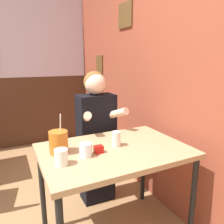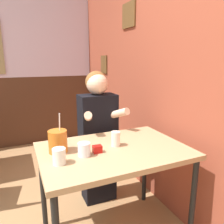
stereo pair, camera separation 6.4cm
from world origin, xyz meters
TOP-DOWN VIEW (x-y plane):
  - brick_wall_right at (1.40, 1.38)m, footprint 0.08×4.75m
  - main_table at (0.76, 0.40)m, footprint 1.03×0.71m
  - person_seated at (0.84, 0.93)m, footprint 0.42×0.40m
  - cocktail_pitcher at (0.39, 0.50)m, footprint 0.13×0.13m
  - glass_near_pitcher at (0.53, 0.37)m, footprint 0.08×0.08m
  - glass_center at (0.36, 0.32)m, footprint 0.08×0.08m
  - glass_far_side at (0.79, 0.44)m, footprint 0.07×0.07m
  - condiment_ketchup at (0.63, 0.38)m, footprint 0.06×0.04m
  - condiment_mustard at (0.40, 0.66)m, footprint 0.06×0.04m

SIDE VIEW (x-z plane):
  - person_seated at x=0.84m, z-range 0.03..1.29m
  - main_table at x=0.76m, z-range 0.30..1.05m
  - condiment_ketchup at x=0.63m, z-range 0.75..0.80m
  - condiment_mustard at x=0.40m, z-range 0.75..0.80m
  - glass_near_pitcher at x=0.53m, z-range 0.75..0.84m
  - glass_center at x=0.36m, z-range 0.75..0.84m
  - glass_far_side at x=0.79m, z-range 0.75..0.86m
  - cocktail_pitcher at x=0.39m, z-range 0.69..0.96m
  - brick_wall_right at x=1.40m, z-range 0.00..2.70m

